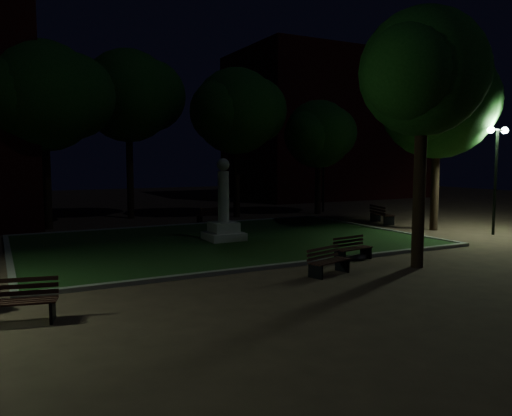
{
  "coord_description": "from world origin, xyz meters",
  "views": [
    {
      "loc": [
        -7.91,
        -15.77,
        3.23
      ],
      "look_at": [
        0.91,
        1.0,
        1.38
      ],
      "focal_mm": 35.0,
      "sensor_mm": 36.0,
      "label": 1
    }
  ],
  "objects_px": {
    "bench_near_left": "(328,262)",
    "bench_right_side": "(381,215)",
    "monument": "(224,218)",
    "bench_near_right": "(352,249)",
    "bench_west_near": "(15,303)",
    "bench_far_side": "(211,216)"
  },
  "relations": [
    {
      "from": "bench_west_near",
      "to": "bench_near_right",
      "type": "bearing_deg",
      "value": 23.44
    },
    {
      "from": "bench_right_side",
      "to": "bench_near_left",
      "type": "bearing_deg",
      "value": 145.99
    },
    {
      "from": "bench_near_right",
      "to": "monument",
      "type": "bearing_deg",
      "value": 105.51
    },
    {
      "from": "bench_far_side",
      "to": "bench_near_left",
      "type": "bearing_deg",
      "value": 74.86
    },
    {
      "from": "bench_near_right",
      "to": "bench_right_side",
      "type": "xyz_separation_m",
      "value": [
        7.15,
        6.65,
        0.08
      ]
    },
    {
      "from": "monument",
      "to": "bench_right_side",
      "type": "bearing_deg",
      "value": 9.01
    },
    {
      "from": "monument",
      "to": "bench_near_right",
      "type": "bearing_deg",
      "value": -66.65
    },
    {
      "from": "bench_near_right",
      "to": "bench_far_side",
      "type": "distance_m",
      "value": 10.91
    },
    {
      "from": "bench_near_left",
      "to": "bench_far_side",
      "type": "xyz_separation_m",
      "value": [
        1.54,
        12.23,
        0.01
      ]
    },
    {
      "from": "monument",
      "to": "bench_near_left",
      "type": "bearing_deg",
      "value": -87.29
    },
    {
      "from": "monument",
      "to": "bench_west_near",
      "type": "distance_m",
      "value": 10.4
    },
    {
      "from": "bench_near_left",
      "to": "bench_right_side",
      "type": "distance_m",
      "value": 12.09
    },
    {
      "from": "monument",
      "to": "bench_near_left",
      "type": "height_order",
      "value": "monument"
    },
    {
      "from": "bench_near_left",
      "to": "bench_near_right",
      "type": "xyz_separation_m",
      "value": [
        1.92,
        1.33,
        -0.01
      ]
    },
    {
      "from": "monument",
      "to": "bench_far_side",
      "type": "xyz_separation_m",
      "value": [
        1.84,
        5.73,
        -0.58
      ]
    },
    {
      "from": "bench_west_near",
      "to": "bench_far_side",
      "type": "relative_size",
      "value": 1.1
    },
    {
      "from": "bench_near_left",
      "to": "bench_right_side",
      "type": "height_order",
      "value": "bench_right_side"
    },
    {
      "from": "monument",
      "to": "bench_west_near",
      "type": "bearing_deg",
      "value": -137.4
    },
    {
      "from": "bench_right_side",
      "to": "bench_far_side",
      "type": "height_order",
      "value": "bench_right_side"
    },
    {
      "from": "monument",
      "to": "bench_near_left",
      "type": "distance_m",
      "value": 6.53
    },
    {
      "from": "bench_near_right",
      "to": "bench_far_side",
      "type": "relative_size",
      "value": 0.94
    },
    {
      "from": "bench_near_left",
      "to": "bench_far_side",
      "type": "bearing_deg",
      "value": 66.24
    }
  ]
}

